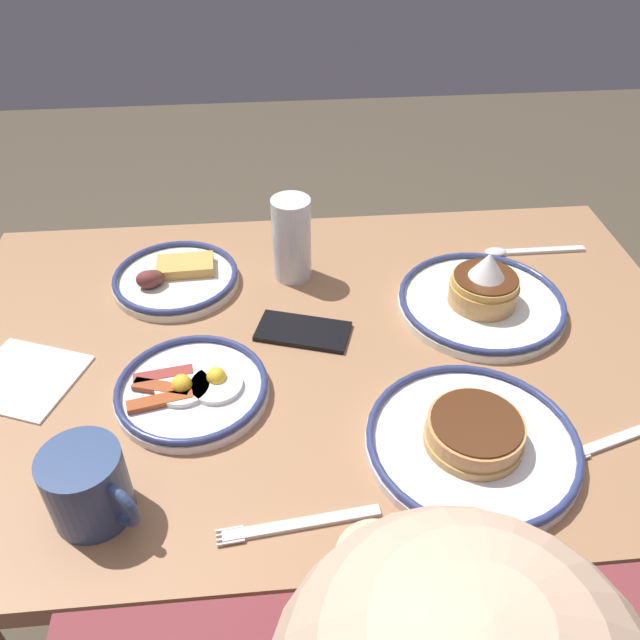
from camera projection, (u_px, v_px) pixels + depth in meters
The scene contains 13 objects.
ground_plane at pixel (322, 592), 1.47m from camera, with size 6.00×6.00×0.00m, color #4D4334.
dining_table at pixel (323, 392), 1.06m from camera, with size 1.17×0.77×0.74m.
plate_near_main at pixel (482, 297), 1.06m from camera, with size 0.27×0.27×0.11m.
plate_center_pancakes at pixel (192, 389), 0.91m from camera, with size 0.22×0.22×0.04m.
plate_far_companion at pixel (175, 278), 1.12m from camera, with size 0.22×0.22×0.04m.
plate_far_side at pixel (473, 440), 0.83m from camera, with size 0.28×0.28×0.05m.
coffee_mug at pixel (88, 486), 0.74m from camera, with size 0.11×0.10×0.10m.
drinking_glass at pixel (292, 243), 1.11m from camera, with size 0.07×0.07×0.15m.
cell_phone at pixel (303, 331), 1.02m from camera, with size 0.14×0.07×0.01m, color black.
paper_napkin at pixel (24, 379), 0.94m from camera, with size 0.15×0.14×0.00m, color white.
fork_near at pixel (626, 436), 0.86m from camera, with size 0.20×0.07×0.01m.
fork_far at pixel (298, 524), 0.75m from camera, with size 0.19×0.04×0.01m.
tea_spoon at pixel (520, 251), 1.20m from camera, with size 0.19×0.03×0.01m.
Camera 1 is at (0.07, 0.75, 1.40)m, focal length 36.54 mm.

